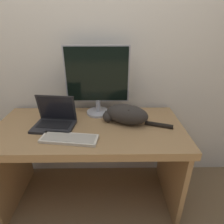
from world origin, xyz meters
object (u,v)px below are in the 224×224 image
external_keyboard (69,139)px  cat (126,114)px  monitor (97,80)px  laptop (55,120)px

external_keyboard → cat: bearing=37.4°
monitor → cat: monitor is taller
laptop → cat: 0.56m
laptop → external_keyboard: size_ratio=0.81×
laptop → external_keyboard: 0.25m
laptop → cat: bearing=10.7°
monitor → laptop: size_ratio=1.76×
cat → external_keyboard: bearing=-130.9°
external_keyboard → cat: cat is taller
external_keyboard → cat: 0.48m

